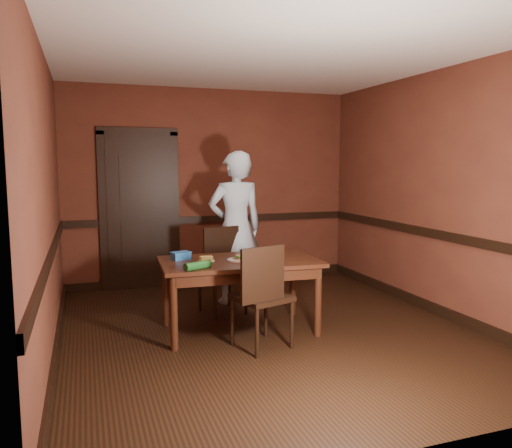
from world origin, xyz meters
TOP-DOWN VIEW (x-y plane):
  - floor at (0.00, 0.00)m, footprint 4.00×4.50m
  - ceiling at (0.00, 0.00)m, footprint 4.00×4.50m
  - wall_back at (0.00, 2.25)m, footprint 4.00×0.02m
  - wall_front at (0.00, -2.25)m, footprint 4.00×0.02m
  - wall_left at (-2.00, 0.00)m, footprint 0.02×4.50m
  - wall_right at (2.00, 0.00)m, footprint 0.02×4.50m
  - dado_back at (0.00, 2.23)m, footprint 4.00×0.03m
  - dado_left at (-1.99, 0.00)m, footprint 0.03×4.50m
  - dado_right at (1.99, 0.00)m, footprint 0.03×4.50m
  - baseboard_back at (0.00, 2.23)m, footprint 4.00×0.03m
  - baseboard_left at (-1.99, 0.00)m, footprint 0.03×4.50m
  - baseboard_right at (1.99, 0.00)m, footprint 0.03×4.50m
  - door at (-1.00, 2.22)m, footprint 1.05×0.07m
  - dining_table at (-0.26, 0.11)m, footprint 1.60×0.96m
  - chair_far at (-0.26, 0.76)m, footprint 0.53×0.53m
  - chair_near at (-0.20, -0.38)m, footprint 0.57×0.57m
  - person at (0.01, 1.13)m, footprint 0.68×0.46m
  - sandwich_plate at (-0.27, 0.06)m, footprint 0.23×0.23m
  - sauce_jar at (-0.05, 0.03)m, footprint 0.07×0.07m
  - cheese_saucer at (-0.59, 0.13)m, footprint 0.16×0.16m
  - food_tub at (-0.81, 0.31)m, footprint 0.21×0.17m
  - wrapped_veg at (-0.75, -0.21)m, footprint 0.27×0.17m

SIDE VIEW (x-z plane):
  - floor at x=0.00m, z-range -0.01..0.01m
  - baseboard_back at x=0.00m, z-range 0.00..0.12m
  - baseboard_left at x=-1.99m, z-range 0.00..0.12m
  - baseboard_right at x=1.99m, z-range 0.00..0.12m
  - dining_table at x=-0.26m, z-range 0.00..0.73m
  - chair_far at x=-0.26m, z-range 0.00..0.96m
  - chair_near at x=-0.20m, z-range 0.00..0.97m
  - sandwich_plate at x=-0.27m, z-range 0.72..0.78m
  - cheese_saucer at x=-0.59m, z-range 0.72..0.77m
  - wrapped_veg at x=-0.75m, z-range 0.73..0.80m
  - food_tub at x=-0.81m, z-range 0.73..0.81m
  - sauce_jar at x=-0.05m, z-range 0.73..0.81m
  - dado_back at x=0.00m, z-range 0.85..0.95m
  - dado_left at x=-1.99m, z-range 0.85..0.95m
  - dado_right at x=1.99m, z-range 0.85..0.95m
  - person at x=0.01m, z-range 0.00..1.83m
  - door at x=-1.00m, z-range -0.01..2.19m
  - wall_back at x=0.00m, z-range 0.00..2.70m
  - wall_front at x=0.00m, z-range 0.00..2.70m
  - wall_left at x=-2.00m, z-range 0.00..2.70m
  - wall_right at x=2.00m, z-range 0.00..2.70m
  - ceiling at x=0.00m, z-range 2.70..2.71m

